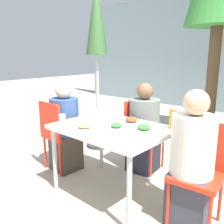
{
  "coord_description": "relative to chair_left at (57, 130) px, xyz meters",
  "views": [
    {
      "loc": [
        1.61,
        -1.79,
        1.45
      ],
      "look_at": [
        0.0,
        0.0,
        0.88
      ],
      "focal_mm": 40.0,
      "sensor_mm": 36.0,
      "label": 1
    }
  ],
  "objects": [
    {
      "name": "ground_plane",
      "position": [
        0.87,
        0.05,
        -0.52
      ],
      "size": [
        24.0,
        24.0,
        0.0
      ],
      "primitive_type": "plane",
      "color": "#B2A893"
    },
    {
      "name": "dining_table",
      "position": [
        0.87,
        0.05,
        0.14
      ],
      "size": [
        1.13,
        0.83,
        0.73
      ],
      "color": "white",
      "rests_on": "ground"
    },
    {
      "name": "chair_left",
      "position": [
        0.0,
        0.0,
        0.0
      ],
      "size": [
        0.42,
        0.42,
        0.88
      ],
      "rotation": [
        0.0,
        0.0,
        -0.04
      ],
      "color": "red",
      "rests_on": "ground"
    },
    {
      "name": "person_left",
      "position": [
        0.05,
        0.08,
        0.01
      ],
      "size": [
        0.35,
        0.35,
        1.13
      ],
      "rotation": [
        0.0,
        0.0,
        -0.04
      ],
      "color": "#473D33",
      "rests_on": "ground"
    },
    {
      "name": "chair_right",
      "position": [
        1.72,
        0.22,
        0.0
      ],
      "size": [
        0.44,
        0.44,
        0.88
      ],
      "rotation": [
        0.0,
        0.0,
        -3.03
      ],
      "color": "red",
      "rests_on": "ground"
    },
    {
      "name": "person_right",
      "position": [
        1.68,
        0.13,
        0.03
      ],
      "size": [
        0.36,
        0.36,
        1.18
      ],
      "rotation": [
        0.0,
        0.0,
        -3.03
      ],
      "color": "#383842",
      "rests_on": "ground"
    },
    {
      "name": "chair_far",
      "position": [
        0.71,
        0.75,
        0.0
      ],
      "size": [
        0.44,
        0.44,
        0.88
      ],
      "rotation": [
        0.0,
        0.0,
        -1.47
      ],
      "color": "red",
      "rests_on": "ground"
    },
    {
      "name": "person_far",
      "position": [
        0.8,
        0.71,
        -0.01
      ],
      "size": [
        0.37,
        0.37,
        1.11
      ],
      "rotation": [
        0.0,
        0.0,
        -1.47
      ],
      "color": "black",
      "rests_on": "ground"
    },
    {
      "name": "closed_umbrella",
      "position": [
        -0.22,
        0.92,
        1.3
      ],
      "size": [
        0.36,
        0.36,
        2.48
      ],
      "color": "#333333",
      "rests_on": "ground"
    },
    {
      "name": "plate_0",
      "position": [
        0.95,
        0.02,
        0.23
      ],
      "size": [
        0.2,
        0.2,
        0.06
      ],
      "color": "white",
      "rests_on": "dining_table"
    },
    {
      "name": "plate_1",
      "position": [
        1.19,
        0.14,
        0.24
      ],
      "size": [
        0.24,
        0.24,
        0.07
      ],
      "color": "white",
      "rests_on": "dining_table"
    },
    {
      "name": "plate_2",
      "position": [
        0.93,
        0.28,
        0.24
      ],
      "size": [
        0.24,
        0.24,
        0.07
      ],
      "color": "white",
      "rests_on": "dining_table"
    },
    {
      "name": "plate_3",
      "position": [
        0.73,
        -0.2,
        0.24
      ],
      "size": [
        0.24,
        0.24,
        0.07
      ],
      "color": "white",
      "rests_on": "dining_table"
    },
    {
      "name": "bottle",
      "position": [
        1.36,
        0.38,
        0.32
      ],
      "size": [
        0.07,
        0.07,
        0.22
      ],
      "color": "#B7751E",
      "rests_on": "dining_table"
    },
    {
      "name": "drinking_cup",
      "position": [
        0.44,
        -0.24,
        0.27
      ],
      "size": [
        0.07,
        0.07,
        0.11
      ],
      "color": "white",
      "rests_on": "dining_table"
    },
    {
      "name": "salad_bowl",
      "position": [
        0.42,
        0.34,
        0.24
      ],
      "size": [
        0.16,
        0.16,
        0.06
      ],
      "color": "white",
      "rests_on": "dining_table"
    }
  ]
}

